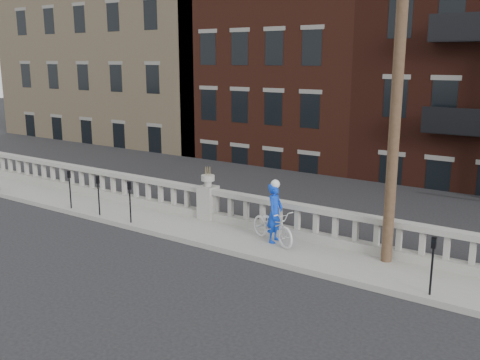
% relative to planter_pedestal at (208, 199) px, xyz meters
% --- Properties ---
extents(ground, '(120.00, 120.00, 0.00)m').
position_rel_planter_pedestal_xyz_m(ground, '(0.00, -3.95, -0.83)').
color(ground, black).
rests_on(ground, ground).
extents(sidewalk, '(32.00, 2.20, 0.15)m').
position_rel_planter_pedestal_xyz_m(sidewalk, '(0.00, -0.95, -0.76)').
color(sidewalk, gray).
rests_on(sidewalk, ground).
extents(balustrade, '(28.00, 0.34, 1.03)m').
position_rel_planter_pedestal_xyz_m(balustrade, '(0.00, 0.00, -0.19)').
color(balustrade, gray).
rests_on(balustrade, sidewalk).
extents(planter_pedestal, '(0.55, 0.55, 1.76)m').
position_rel_planter_pedestal_xyz_m(planter_pedestal, '(0.00, 0.00, 0.00)').
color(planter_pedestal, gray).
rests_on(planter_pedestal, sidewalk).
extents(lower_level, '(80.00, 44.00, 20.80)m').
position_rel_planter_pedestal_xyz_m(lower_level, '(0.56, 19.09, 1.80)').
color(lower_level, '#605E59').
rests_on(lower_level, ground).
extents(utility_pole, '(1.60, 0.28, 10.00)m').
position_rel_planter_pedestal_xyz_m(utility_pole, '(6.20, -0.35, 4.41)').
color(utility_pole, '#422D1E').
rests_on(utility_pole, sidewalk).
extents(parking_meter_a, '(0.10, 0.09, 1.36)m').
position_rel_planter_pedestal_xyz_m(parking_meter_a, '(-4.78, -1.80, 0.17)').
color(parking_meter_a, black).
rests_on(parking_meter_a, sidewalk).
extents(parking_meter_b, '(0.10, 0.09, 1.36)m').
position_rel_planter_pedestal_xyz_m(parking_meter_b, '(-3.28, -1.80, 0.17)').
color(parking_meter_b, black).
rests_on(parking_meter_b, sidewalk).
extents(parking_meter_c, '(0.10, 0.09, 1.36)m').
position_rel_planter_pedestal_xyz_m(parking_meter_c, '(-1.78, -1.80, 0.17)').
color(parking_meter_c, black).
rests_on(parking_meter_c, sidewalk).
extents(parking_meter_d, '(0.10, 0.09, 1.36)m').
position_rel_planter_pedestal_xyz_m(parking_meter_d, '(7.73, -1.80, 0.17)').
color(parking_meter_d, black).
rests_on(parking_meter_d, sidewalk).
extents(bicycle, '(2.00, 1.35, 0.99)m').
position_rel_planter_pedestal_xyz_m(bicycle, '(2.99, -0.80, -0.18)').
color(bicycle, silver).
rests_on(bicycle, sidewalk).
extents(cyclist, '(0.49, 0.68, 1.73)m').
position_rel_planter_pedestal_xyz_m(cyclist, '(3.00, -0.72, 0.19)').
color(cyclist, '#0D37C3').
rests_on(cyclist, sidewalk).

